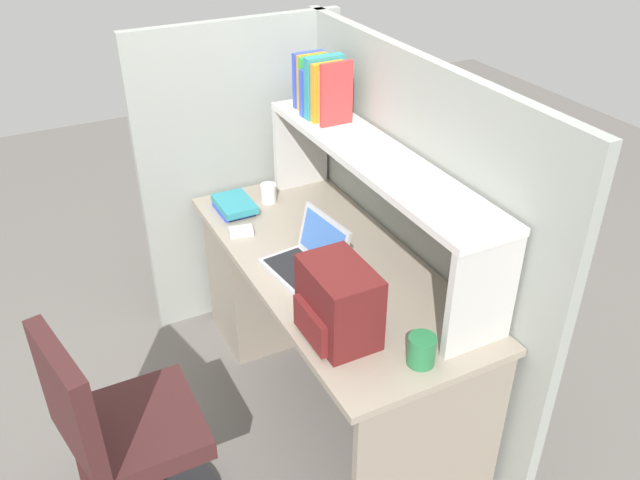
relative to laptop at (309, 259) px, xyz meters
The scene contains 13 objects.
ground_plane 0.79m from the laptop, 94.94° to the left, with size 8.00×8.00×0.00m, color slate.
desk 0.56m from the laptop, 164.95° to the left, with size 1.60×0.70×0.73m.
cubicle_partition_rear 0.49m from the laptop, 91.09° to the left, with size 1.84×0.05×1.55m, color #939991.
cubicle_partition_left 0.86m from the laptop, behind, with size 0.05×1.06×1.55m, color #939991.
overhead_hutch 0.43m from the laptop, 91.73° to the left, with size 1.44×0.28×0.45m.
reference_books_on_shelf 0.78m from the laptop, 147.70° to the left, with size 0.29×0.18×0.27m.
laptop is the anchor object (origin of this frame).
backpack 0.43m from the laptop, 12.46° to the right, with size 0.30×0.23×0.28m.
computer_mouse 0.41m from the laptop, 159.10° to the right, with size 0.06×0.10×0.03m, color silver.
paper_cup 0.62m from the laptop, behind, with size 0.08×0.08×0.09m, color white.
snack_canister 0.68m from the laptop, ahead, with size 0.10×0.10×0.11m, color #26723F.
desk_book_stack 0.61m from the laptop, behind, with size 0.23×0.16×0.05m.
office_chair 0.99m from the laptop, 72.56° to the right, with size 0.52×0.53×0.93m.
Camera 1 is at (2.03, -1.09, 2.26)m, focal length 37.07 mm.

